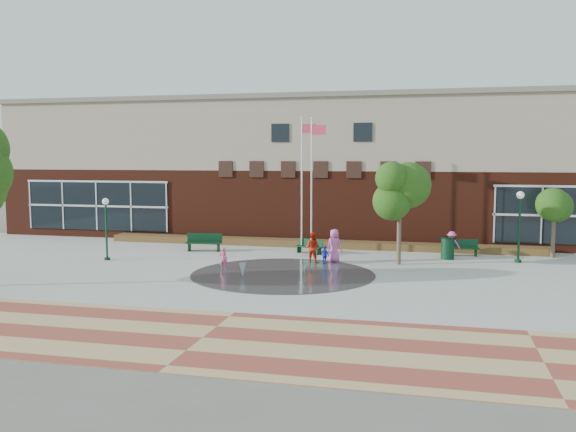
% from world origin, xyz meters
% --- Properties ---
extents(ground, '(120.00, 120.00, 0.00)m').
position_xyz_m(ground, '(0.00, 0.00, 0.00)').
color(ground, '#666056').
rests_on(ground, ground).
extents(plaza_concrete, '(46.00, 18.00, 0.01)m').
position_xyz_m(plaza_concrete, '(0.00, 4.00, 0.00)').
color(plaza_concrete, '#A8A8A0').
rests_on(plaza_concrete, ground).
extents(paver_band, '(46.00, 6.00, 0.01)m').
position_xyz_m(paver_band, '(0.00, -7.00, 0.00)').
color(paver_band, brown).
rests_on(paver_band, ground).
extents(splash_pad, '(8.40, 8.40, 0.01)m').
position_xyz_m(splash_pad, '(0.00, 3.00, 0.00)').
color(splash_pad, '#383A3D').
rests_on(splash_pad, ground).
extents(library_building, '(44.40, 10.40, 9.20)m').
position_xyz_m(library_building, '(0.00, 17.48, 4.64)').
color(library_building, '#4E1D11').
rests_on(library_building, ground).
extents(flower_bed, '(26.00, 1.20, 0.40)m').
position_xyz_m(flower_bed, '(0.00, 11.60, 0.00)').
color(flower_bed, maroon).
rests_on(flower_bed, ground).
extents(flagpole_left, '(0.88, 0.24, 7.56)m').
position_xyz_m(flagpole_left, '(-0.47, 9.45, 4.21)').
color(flagpole_left, white).
rests_on(flagpole_left, ground).
extents(flagpole_right, '(0.89, 0.34, 7.49)m').
position_xyz_m(flagpole_right, '(0.16, 9.03, 4.18)').
color(flagpole_right, white).
rests_on(flagpole_right, ground).
extents(lamp_left, '(0.34, 0.34, 3.24)m').
position_xyz_m(lamp_left, '(-9.82, 4.66, 2.01)').
color(lamp_left, '#0C311B').
rests_on(lamp_left, ground).
extents(lamp_right, '(0.39, 0.39, 3.64)m').
position_xyz_m(lamp_right, '(10.86, 8.79, 2.26)').
color(lamp_right, '#0C311B').
rests_on(lamp_right, ground).
extents(bench_left, '(2.07, 0.84, 1.01)m').
position_xyz_m(bench_left, '(-6.00, 8.59, 0.33)').
color(bench_left, '#0C311B').
rests_on(bench_left, ground).
extents(bench_mid, '(1.65, 1.08, 0.81)m').
position_xyz_m(bench_mid, '(-0.01, 9.11, 0.26)').
color(bench_mid, '#0C311B').
rests_on(bench_mid, ground).
extents(bench_right, '(1.85, 0.77, 0.90)m').
position_xyz_m(bench_right, '(8.16, 10.22, 0.29)').
color(bench_right, '#0C311B').
rests_on(bench_right, ground).
extents(trash_can, '(0.72, 0.72, 1.19)m').
position_xyz_m(trash_can, '(7.39, 9.00, 0.60)').
color(trash_can, '#0C311B').
rests_on(trash_can, ground).
extents(tree_mid, '(3.07, 3.07, 5.18)m').
position_xyz_m(tree_mid, '(4.99, 6.84, 3.77)').
color(tree_mid, '#4A3C2C').
rests_on(tree_mid, ground).
extents(tree_small_right, '(2.31, 2.31, 3.95)m').
position_xyz_m(tree_small_right, '(12.84, 10.73, 2.88)').
color(tree_small_right, '#4A3C2C').
rests_on(tree_small_right, ground).
extents(water_jet_a, '(0.32, 0.32, 0.63)m').
position_xyz_m(water_jet_a, '(-1.57, 1.90, 0.00)').
color(water_jet_a, white).
rests_on(water_jet_a, ground).
extents(water_jet_b, '(0.19, 0.19, 0.42)m').
position_xyz_m(water_jet_b, '(0.96, 3.21, 0.00)').
color(water_jet_b, white).
rests_on(water_jet_b, ground).
extents(child_splash, '(0.41, 0.30, 1.07)m').
position_xyz_m(child_splash, '(-3.10, 3.67, 0.53)').
color(child_splash, '#F15585').
rests_on(child_splash, ground).
extents(adult_red, '(0.87, 0.73, 1.58)m').
position_xyz_m(adult_red, '(0.73, 6.27, 0.79)').
color(adult_red, '#B8220D').
rests_on(adult_red, ground).
extents(adult_pink, '(0.97, 0.79, 1.71)m').
position_xyz_m(adult_pink, '(1.76, 6.79, 0.85)').
color(adult_pink, '#DE5AB6').
rests_on(adult_pink, ground).
extents(child_blue, '(0.58, 0.50, 0.94)m').
position_xyz_m(child_blue, '(1.41, 6.04, 0.47)').
color(child_blue, '#1925C7').
rests_on(child_blue, ground).
extents(person_bench, '(0.97, 0.65, 1.41)m').
position_xyz_m(person_bench, '(7.61, 9.63, 0.70)').
color(person_bench, '#EE589A').
rests_on(person_bench, ground).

